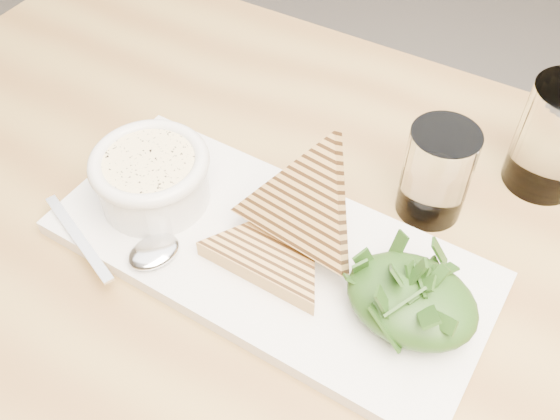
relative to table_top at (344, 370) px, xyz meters
The scene contains 14 objects.
table_top is the anchor object (origin of this frame).
table_leg_bl 0.81m from the table_top, 147.42° to the left, with size 0.06×0.06×0.71m, color #A07D41.
platter 0.13m from the table_top, 153.40° to the left, with size 0.42×0.19×0.02m, color silver.
soup_bowl 0.25m from the table_top, 168.28° to the left, with size 0.11×0.11×0.04m, color silver.
soup 0.26m from the table_top, 168.28° to the left, with size 0.09×0.09×0.01m, color beige.
bowl_rim 0.26m from the table_top, 168.28° to the left, with size 0.12×0.12×0.01m, color silver.
sandwich_flat 0.12m from the table_top, 153.92° to the left, with size 0.14×0.14×0.02m, color tan, non-canonical shape.
sandwich_lean 0.15m from the table_top, 137.89° to the left, with size 0.14×0.14×0.08m, color tan, non-canonical shape.
salad_base 0.09m from the table_top, 63.58° to the left, with size 0.11×0.09×0.04m, color #163412.
arugula_pile 0.09m from the table_top, 63.58° to the left, with size 0.11×0.10×0.05m, color #2E5218, non-canonical shape.
spoon_bowl 0.20m from the table_top, behind, with size 0.04×0.05×0.01m, color silver.
spoon_handle 0.27m from the table_top, behind, with size 0.13×0.01×0.00m, color silver.
glass_near 0.21m from the table_top, 92.31° to the left, with size 0.07×0.07×0.10m, color white.
glass_far 0.32m from the table_top, 75.34° to the left, with size 0.08×0.08×0.12m, color white.
Camera 1 is at (-0.15, -0.17, 1.23)m, focal length 40.00 mm.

